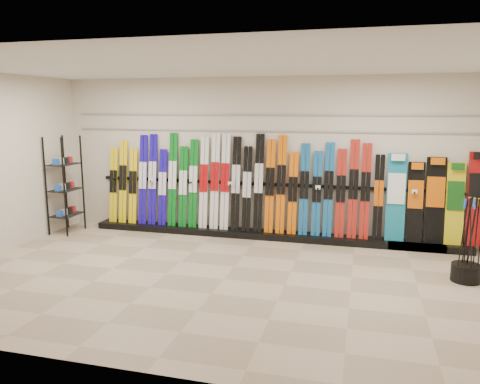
# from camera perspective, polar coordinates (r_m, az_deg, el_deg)

# --- Properties ---
(floor) EXTENTS (8.00, 8.00, 0.00)m
(floor) POSITION_cam_1_polar(r_m,az_deg,el_deg) (6.85, -2.00, -10.57)
(floor) COLOR #9D876C
(floor) RESTS_ON ground
(back_wall) EXTENTS (8.00, 0.00, 8.00)m
(back_wall) POSITION_cam_1_polar(r_m,az_deg,el_deg) (8.87, 2.63, 4.21)
(back_wall) COLOR beige
(back_wall) RESTS_ON floor
(ceiling) EXTENTS (8.00, 8.00, 0.00)m
(ceiling) POSITION_cam_1_polar(r_m,az_deg,el_deg) (6.42, -2.17, 15.31)
(ceiling) COLOR silver
(ceiling) RESTS_ON back_wall
(ski_rack_base) EXTENTS (8.00, 0.40, 0.12)m
(ski_rack_base) POSITION_cam_1_polar(r_m,az_deg,el_deg) (8.88, 3.67, -5.26)
(ski_rack_base) COLOR black
(ski_rack_base) RESTS_ON floor
(skis) EXTENTS (5.38, 0.25, 1.83)m
(skis) POSITION_cam_1_polar(r_m,az_deg,el_deg) (8.89, -0.47, 0.75)
(skis) COLOR yellow
(skis) RESTS_ON ski_rack_base
(snowboards) EXTENTS (1.58, 0.24, 1.59)m
(snowboards) POSITION_cam_1_polar(r_m,az_deg,el_deg) (8.70, 22.57, -0.95)
(snowboards) COLOR #14728C
(snowboards) RESTS_ON ski_rack_base
(accessory_rack) EXTENTS (0.40, 0.60, 1.89)m
(accessory_rack) POSITION_cam_1_polar(r_m,az_deg,el_deg) (9.74, -20.58, 0.82)
(accessory_rack) COLOR black
(accessory_rack) RESTS_ON floor
(pole_bin) EXTENTS (0.40, 0.40, 0.25)m
(pole_bin) POSITION_cam_1_polar(r_m,az_deg,el_deg) (7.45, 25.80, -8.85)
(pole_bin) COLOR black
(pole_bin) RESTS_ON floor
(ski_poles) EXTENTS (0.31, 0.35, 1.18)m
(ski_poles) POSITION_cam_1_polar(r_m,az_deg,el_deg) (7.32, 26.27, -5.25)
(ski_poles) COLOR black
(ski_poles) RESTS_ON pole_bin
(slatwall_rail_0) EXTENTS (7.60, 0.02, 0.03)m
(slatwall_rail_0) POSITION_cam_1_polar(r_m,az_deg,el_deg) (8.81, 2.63, 7.43)
(slatwall_rail_0) COLOR gray
(slatwall_rail_0) RESTS_ON back_wall
(slatwall_rail_1) EXTENTS (7.60, 0.02, 0.03)m
(slatwall_rail_1) POSITION_cam_1_polar(r_m,az_deg,el_deg) (8.80, 2.64, 9.38)
(slatwall_rail_1) COLOR gray
(slatwall_rail_1) RESTS_ON back_wall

